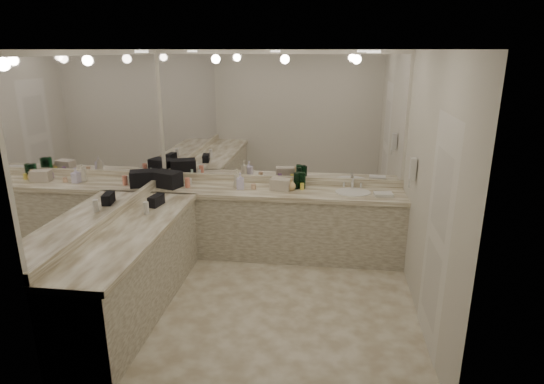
# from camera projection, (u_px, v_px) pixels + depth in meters

# --- Properties ---
(floor) EXTENTS (3.20, 3.20, 0.00)m
(floor) POSITION_uv_depth(u_px,v_px,m) (264.00, 301.00, 4.91)
(floor) COLOR beige
(floor) RESTS_ON ground
(ceiling) EXTENTS (3.20, 3.20, 0.00)m
(ceiling) POSITION_uv_depth(u_px,v_px,m) (263.00, 50.00, 4.13)
(ceiling) COLOR white
(ceiling) RESTS_ON floor
(wall_back) EXTENTS (3.20, 0.02, 2.60)m
(wall_back) POSITION_uv_depth(u_px,v_px,m) (280.00, 154.00, 5.94)
(wall_back) COLOR silver
(wall_back) RESTS_ON floor
(wall_left) EXTENTS (0.02, 3.00, 2.60)m
(wall_left) POSITION_uv_depth(u_px,v_px,m) (111.00, 181.00, 4.71)
(wall_left) COLOR silver
(wall_left) RESTS_ON floor
(wall_right) EXTENTS (0.02, 3.00, 2.60)m
(wall_right) POSITION_uv_depth(u_px,v_px,m) (430.00, 192.00, 4.33)
(wall_right) COLOR silver
(wall_right) RESTS_ON floor
(vanity_back_base) EXTENTS (3.20, 0.60, 0.84)m
(vanity_back_base) POSITION_uv_depth(u_px,v_px,m) (277.00, 225.00, 5.92)
(vanity_back_base) COLOR beige
(vanity_back_base) RESTS_ON floor
(vanity_back_top) EXTENTS (3.20, 0.64, 0.06)m
(vanity_back_top) POSITION_uv_depth(u_px,v_px,m) (277.00, 192.00, 5.78)
(vanity_back_top) COLOR white
(vanity_back_top) RESTS_ON vanity_back_base
(vanity_left_base) EXTENTS (0.60, 2.40, 0.84)m
(vanity_left_base) POSITION_uv_depth(u_px,v_px,m) (135.00, 272.00, 4.66)
(vanity_left_base) COLOR beige
(vanity_left_base) RESTS_ON floor
(vanity_left_top) EXTENTS (0.64, 2.42, 0.06)m
(vanity_left_top) POSITION_uv_depth(u_px,v_px,m) (132.00, 231.00, 4.52)
(vanity_left_top) COLOR white
(vanity_left_top) RESTS_ON vanity_left_base
(backsplash_back) EXTENTS (3.20, 0.04, 0.10)m
(backsplash_back) POSITION_uv_depth(u_px,v_px,m) (280.00, 180.00, 6.03)
(backsplash_back) COLOR white
(backsplash_back) RESTS_ON vanity_back_top
(backsplash_left) EXTENTS (0.04, 3.00, 0.10)m
(backsplash_left) POSITION_uv_depth(u_px,v_px,m) (117.00, 212.00, 4.82)
(backsplash_left) COLOR white
(backsplash_left) RESTS_ON vanity_left_top
(mirror_back) EXTENTS (3.12, 0.01, 1.55)m
(mirror_back) POSITION_uv_depth(u_px,v_px,m) (280.00, 118.00, 5.79)
(mirror_back) COLOR white
(mirror_back) RESTS_ON wall_back
(mirror_left) EXTENTS (0.01, 2.92, 1.55)m
(mirror_left) POSITION_uv_depth(u_px,v_px,m) (108.00, 135.00, 4.57)
(mirror_left) COLOR white
(mirror_left) RESTS_ON wall_left
(sink) EXTENTS (0.44, 0.44, 0.03)m
(sink) POSITION_uv_depth(u_px,v_px,m) (353.00, 193.00, 5.66)
(sink) COLOR white
(sink) RESTS_ON vanity_back_top
(faucet) EXTENTS (0.24, 0.16, 0.14)m
(faucet) POSITION_uv_depth(u_px,v_px,m) (353.00, 182.00, 5.84)
(faucet) COLOR silver
(faucet) RESTS_ON vanity_back_top
(wall_phone) EXTENTS (0.06, 0.10, 0.24)m
(wall_phone) POSITION_uv_depth(u_px,v_px,m) (413.00, 169.00, 4.98)
(wall_phone) COLOR white
(wall_phone) RESTS_ON wall_right
(door) EXTENTS (0.02, 0.82, 2.10)m
(door) POSITION_uv_depth(u_px,v_px,m) (437.00, 237.00, 3.93)
(door) COLOR white
(door) RESTS_ON wall_right
(black_toiletry_bag) EXTENTS (0.41, 0.33, 0.20)m
(black_toiletry_bag) POSITION_uv_depth(u_px,v_px,m) (167.00, 179.00, 5.87)
(black_toiletry_bag) COLOR black
(black_toiletry_bag) RESTS_ON vanity_back_top
(black_bag_spill) EXTENTS (0.13, 0.23, 0.12)m
(black_bag_spill) POSITION_uv_depth(u_px,v_px,m) (156.00, 200.00, 5.17)
(black_bag_spill) COLOR black
(black_bag_spill) RESTS_ON vanity_left_top
(cream_cosmetic_case) EXTENTS (0.27, 0.19, 0.15)m
(cream_cosmetic_case) POSITION_uv_depth(u_px,v_px,m) (281.00, 185.00, 5.74)
(cream_cosmetic_case) COLOR beige
(cream_cosmetic_case) RESTS_ON vanity_back_top
(hand_towel) EXTENTS (0.23, 0.16, 0.04)m
(hand_towel) POSITION_uv_depth(u_px,v_px,m) (383.00, 194.00, 5.52)
(hand_towel) COLOR white
(hand_towel) RESTS_ON vanity_back_top
(lotion_left) EXTENTS (0.06, 0.06, 0.14)m
(lotion_left) POSITION_uv_depth(u_px,v_px,m) (146.00, 208.00, 4.89)
(lotion_left) COLOR white
(lotion_left) RESTS_ON vanity_left_top
(soap_bottle_a) EXTENTS (0.12, 0.12, 0.24)m
(soap_bottle_a) POSITION_uv_depth(u_px,v_px,m) (237.00, 178.00, 5.85)
(soap_bottle_a) COLOR white
(soap_bottle_a) RESTS_ON vanity_back_top
(soap_bottle_b) EXTENTS (0.11, 0.11, 0.21)m
(soap_bottle_b) POSITION_uv_depth(u_px,v_px,m) (240.00, 181.00, 5.78)
(soap_bottle_b) COLOR white
(soap_bottle_b) RESTS_ON vanity_back_top
(soap_bottle_c) EXTENTS (0.15, 0.15, 0.16)m
(soap_bottle_c) POSITION_uv_depth(u_px,v_px,m) (291.00, 184.00, 5.73)
(soap_bottle_c) COLOR #F2C985
(soap_bottle_c) RESTS_ON vanity_back_top
(green_bottle_0) EXTENTS (0.07, 0.07, 0.21)m
(green_bottle_0) POSITION_uv_depth(u_px,v_px,m) (296.00, 181.00, 5.79)
(green_bottle_0) COLOR #14562C
(green_bottle_0) RESTS_ON vanity_back_top
(green_bottle_1) EXTENTS (0.06, 0.06, 0.19)m
(green_bottle_1) POSITION_uv_depth(u_px,v_px,m) (298.00, 181.00, 5.83)
(green_bottle_1) COLOR #14562C
(green_bottle_1) RESTS_ON vanity_back_top
(green_bottle_2) EXTENTS (0.07, 0.07, 0.20)m
(green_bottle_2) POSITION_uv_depth(u_px,v_px,m) (303.00, 180.00, 5.81)
(green_bottle_2) COLOR #14562C
(green_bottle_2) RESTS_ON vanity_back_top
(green_bottle_3) EXTENTS (0.07, 0.07, 0.21)m
(green_bottle_3) POSITION_uv_depth(u_px,v_px,m) (301.00, 180.00, 5.80)
(green_bottle_3) COLOR #14562C
(green_bottle_3) RESTS_ON vanity_back_top
(green_bottle_4) EXTENTS (0.07, 0.07, 0.20)m
(green_bottle_4) POSITION_uv_depth(u_px,v_px,m) (298.00, 180.00, 5.87)
(green_bottle_4) COLOR #14562C
(green_bottle_4) RESTS_ON vanity_back_top
(amenity_bottle_0) EXTENTS (0.06, 0.06, 0.07)m
(amenity_bottle_0) POSITION_uv_depth(u_px,v_px,m) (254.00, 187.00, 5.79)
(amenity_bottle_0) COLOR #E0B28C
(amenity_bottle_0) RESTS_ON vanity_back_top
(amenity_bottle_1) EXTENTS (0.05, 0.05, 0.09)m
(amenity_bottle_1) POSITION_uv_depth(u_px,v_px,m) (190.00, 182.00, 5.97)
(amenity_bottle_1) COLOR white
(amenity_bottle_1) RESTS_ON vanity_back_top
(amenity_bottle_2) EXTENTS (0.04, 0.04, 0.08)m
(amenity_bottle_2) POSITION_uv_depth(u_px,v_px,m) (180.00, 183.00, 5.93)
(amenity_bottle_2) COLOR silver
(amenity_bottle_2) RESTS_ON vanity_back_top
(amenity_bottle_3) EXTENTS (0.05, 0.05, 0.08)m
(amenity_bottle_3) POSITION_uv_depth(u_px,v_px,m) (302.00, 186.00, 5.76)
(amenity_bottle_3) COLOR #F2D84C
(amenity_bottle_3) RESTS_ON vanity_back_top
(amenity_bottle_4) EXTENTS (0.04, 0.04, 0.07)m
(amenity_bottle_4) POSITION_uv_depth(u_px,v_px,m) (289.00, 185.00, 5.83)
(amenity_bottle_4) COLOR #F2D84C
(amenity_bottle_4) RESTS_ON vanity_back_top
(amenity_bottle_5) EXTENTS (0.06, 0.06, 0.13)m
(amenity_bottle_5) POSITION_uv_depth(u_px,v_px,m) (187.00, 183.00, 5.85)
(amenity_bottle_5) COLOR #E57F66
(amenity_bottle_5) RESTS_ON vanity_back_top
(amenity_bottle_6) EXTENTS (0.05, 0.05, 0.09)m
(amenity_bottle_6) POSITION_uv_depth(u_px,v_px,m) (277.00, 183.00, 5.89)
(amenity_bottle_6) COLOR #9966B2
(amenity_bottle_6) RESTS_ON vanity_back_top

